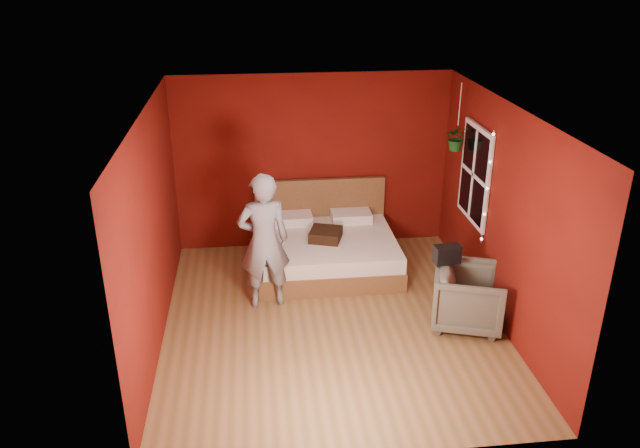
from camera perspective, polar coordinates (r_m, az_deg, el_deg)
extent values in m
plane|color=olive|center=(7.69, 1.06, -8.83)|extent=(4.50, 4.50, 0.00)
cube|color=#68110B|center=(9.18, -0.71, 5.67)|extent=(4.00, 0.02, 2.60)
cube|color=#68110B|center=(5.11, 4.50, -9.98)|extent=(4.00, 0.02, 2.60)
cube|color=#68110B|center=(7.12, -15.12, -0.64)|extent=(0.02, 4.50, 2.60)
cube|color=#68110B|center=(7.59, 16.36, 0.76)|extent=(0.02, 4.50, 2.60)
cube|color=white|center=(6.67, 1.23, 10.47)|extent=(4.00, 4.50, 0.02)
cube|color=white|center=(8.29, 13.98, 4.43)|extent=(0.04, 0.97, 1.27)
cube|color=black|center=(8.28, 13.88, 4.43)|extent=(0.02, 0.85, 1.15)
cube|color=white|center=(8.28, 13.85, 4.42)|extent=(0.03, 0.05, 1.15)
cube|color=white|center=(8.28, 13.85, 4.42)|extent=(0.03, 0.85, 0.05)
cylinder|color=silver|center=(7.82, 15.04, 3.15)|extent=(0.01, 0.01, 1.45)
sphere|color=#FFF2CC|center=(8.07, 14.55, -1.34)|extent=(0.04, 0.04, 0.04)
sphere|color=#FFF2CC|center=(7.94, 14.79, 0.87)|extent=(0.04, 0.04, 0.04)
sphere|color=#FFF2CC|center=(7.82, 15.04, 3.15)|extent=(0.04, 0.04, 0.04)
sphere|color=#FFF2CC|center=(7.71, 15.31, 5.50)|extent=(0.04, 0.04, 0.04)
sphere|color=#FFF2CC|center=(7.62, 15.58, 7.91)|extent=(0.04, 0.04, 0.04)
cube|color=brown|center=(8.82, 0.57, -3.29)|extent=(1.94, 1.65, 0.27)
cube|color=white|center=(8.72, 0.58, -1.86)|extent=(1.90, 1.61, 0.21)
cube|color=brown|center=(9.36, 0.00, 1.04)|extent=(1.94, 0.08, 1.07)
cube|color=silver|center=(9.11, -2.57, 0.48)|extent=(0.58, 0.37, 0.14)
cube|color=silver|center=(9.20, 2.86, 0.72)|extent=(0.58, 0.37, 0.14)
imported|color=gray|center=(7.66, -5.16, -1.60)|extent=(0.69, 0.51, 1.75)
imported|color=#64634F|center=(7.64, 13.39, -6.52)|extent=(1.02, 1.01, 0.74)
cube|color=black|center=(7.52, 11.54, -2.72)|extent=(0.33, 0.19, 0.22)
cube|color=black|center=(8.58, 0.52, -0.98)|extent=(0.52, 0.52, 0.15)
cylinder|color=silver|center=(8.40, 12.67, 10.63)|extent=(0.01, 0.01, 0.56)
imported|color=#1B5418|center=(8.50, 12.40, 7.68)|extent=(0.36, 0.33, 0.34)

